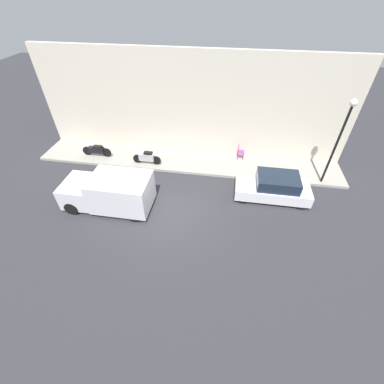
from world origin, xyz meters
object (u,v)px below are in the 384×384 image
object	(u,v)px
scooter_silver	(147,157)
streetlamp	(342,130)
delivery_van	(109,192)
parked_car	(274,187)
cafe_chair	(240,151)
motorcycle_black	(97,150)

from	to	relation	value
scooter_silver	streetlamp	size ratio (longest dim) A/B	0.37
scooter_silver	delivery_van	bearing A→B (deg)	168.46
parked_car	delivery_van	size ratio (longest dim) A/B	0.87
streetlamp	cafe_chair	xyz separation A→B (m)	(1.67, 4.70, -2.64)
delivery_van	streetlamp	distance (m)	11.95
scooter_silver	parked_car	bearing A→B (deg)	-103.48
parked_car	motorcycle_black	bearing A→B (deg)	78.89
cafe_chair	delivery_van	bearing A→B (deg)	129.46
motorcycle_black	scooter_silver	bearing A→B (deg)	-95.84
parked_car	delivery_van	xyz separation A→B (m)	(-2.03, 8.25, 0.29)
parked_car	streetlamp	xyz separation A→B (m)	(1.60, -2.88, 2.69)
streetlamp	cafe_chair	distance (m)	5.64
streetlamp	cafe_chair	size ratio (longest dim) A/B	5.02
motorcycle_black	streetlamp	xyz separation A→B (m)	(-0.55, -13.80, 2.78)
parked_car	motorcycle_black	world-z (taller)	parked_car
delivery_van	streetlamp	bearing A→B (deg)	-71.95
motorcycle_black	cafe_chair	distance (m)	9.17
parked_car	motorcycle_black	size ratio (longest dim) A/B	2.02
delivery_van	scooter_silver	xyz separation A→B (m)	(3.82, -0.78, -0.35)
delivery_van	motorcycle_black	bearing A→B (deg)	32.58
parked_car	delivery_van	bearing A→B (deg)	103.82
delivery_van	scooter_silver	world-z (taller)	delivery_van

